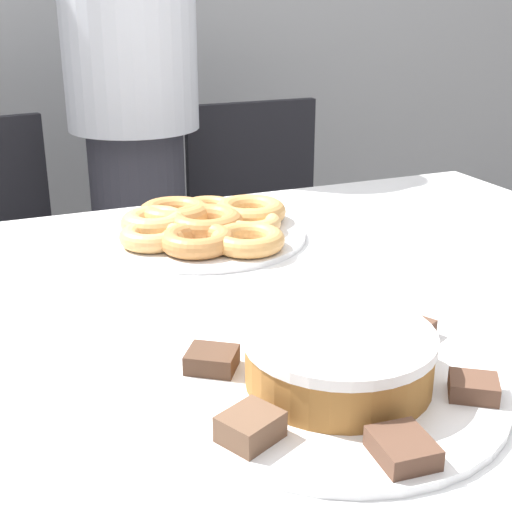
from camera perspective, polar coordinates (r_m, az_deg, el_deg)
table at (r=1.01m, az=-2.94°, el=-8.34°), size 1.56×1.01×0.77m
person_standing at (r=1.84m, az=-9.80°, el=11.75°), size 0.33×0.33×1.70m
office_chair_right at (r=2.07m, az=1.23°, el=-1.18°), size 0.44×0.44×0.88m
plate_cake at (r=0.78m, az=6.54°, el=-10.27°), size 0.36×0.36×0.01m
plate_donuts at (r=1.23m, az=-4.06°, el=1.66°), size 0.35×0.35×0.01m
frosted_cake at (r=0.76m, az=6.64°, el=-8.02°), size 0.20×0.20×0.06m
lamington_0 at (r=0.77m, az=17.00°, el=-10.01°), size 0.06×0.06×0.02m
lamington_1 at (r=0.88m, az=11.90°, el=-5.80°), size 0.08×0.07×0.02m
lamington_2 at (r=0.88m, az=2.87°, el=-5.09°), size 0.05×0.06×0.02m
lamington_3 at (r=0.79m, az=-3.55°, el=-8.27°), size 0.07×0.07×0.02m
lamington_4 at (r=0.68m, az=-0.46°, el=-13.49°), size 0.07×0.06×0.03m
lamington_5 at (r=0.67m, az=11.66°, el=-14.81°), size 0.05×0.06×0.02m
donut_0 at (r=1.23m, az=-4.09°, el=2.71°), size 0.13×0.13×0.04m
donut_1 at (r=1.14m, az=-0.67°, el=1.31°), size 0.12×0.12×0.03m
donut_2 at (r=1.23m, az=-0.48°, el=2.63°), size 0.11×0.11×0.03m
donut_3 at (r=1.28m, az=-0.50°, el=3.58°), size 0.13×0.13×0.04m
donut_4 at (r=1.32m, az=-3.86°, el=3.79°), size 0.10×0.10×0.03m
donut_5 at (r=1.28m, az=-6.55°, el=3.39°), size 0.13×0.13×0.04m
donut_6 at (r=1.23m, az=-8.13°, el=2.66°), size 0.12×0.12×0.04m
donut_7 at (r=1.17m, az=-8.30°, el=1.57°), size 0.11×0.11×0.03m
donut_8 at (r=1.14m, az=-4.74°, el=1.26°), size 0.12×0.12×0.03m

